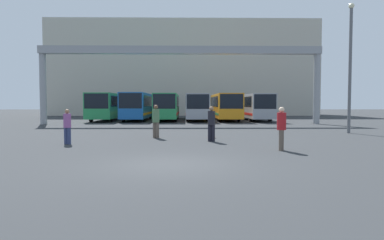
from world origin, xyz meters
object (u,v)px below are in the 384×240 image
at_px(bus_slot_1, 138,105).
at_px(pedestrian_far_center, 67,126).
at_px(traffic_cone, 212,131).
at_px(lamp_post, 350,63).
at_px(pedestrian_near_left, 156,120).
at_px(bus_slot_2, 167,105).
at_px(pedestrian_near_center, 211,123).
at_px(bus_slot_4, 225,105).
at_px(bus_slot_3, 196,105).
at_px(bus_slot_0, 108,105).
at_px(bus_slot_5, 255,105).
at_px(pedestrian_mid_right, 281,127).

height_order(bus_slot_1, pedestrian_far_center, bus_slot_1).
xyz_separation_m(bus_slot_1, pedestrian_far_center, (-0.14, -22.98, -0.88)).
height_order(traffic_cone, lamp_post, lamp_post).
bearing_deg(pedestrian_near_left, bus_slot_2, -61.80).
distance_m(pedestrian_near_center, traffic_cone, 2.07).
distance_m(bus_slot_4, traffic_cone, 20.52).
bearing_deg(bus_slot_3, bus_slot_0, -175.07).
bearing_deg(bus_slot_0, pedestrian_near_left, -69.94).
height_order(bus_slot_4, traffic_cone, bus_slot_4).
distance_m(bus_slot_3, lamp_post, 20.19).
xyz_separation_m(bus_slot_1, pedestrian_near_left, (3.84, -20.15, -0.78)).
bearing_deg(bus_slot_0, pedestrian_far_center, -81.90).
height_order(bus_slot_3, bus_slot_5, bus_slot_5).
distance_m(bus_slot_5, traffic_cone, 20.74).
bearing_deg(pedestrian_mid_right, bus_slot_2, -147.79).
xyz_separation_m(pedestrian_far_center, traffic_cone, (7.14, 3.00, -0.52)).
xyz_separation_m(bus_slot_0, lamp_post, (19.54, -16.71, 2.82)).
bearing_deg(pedestrian_near_center, bus_slot_3, -78.94).
height_order(pedestrian_near_center, traffic_cone, pedestrian_near_center).
bearing_deg(pedestrian_near_center, pedestrian_far_center, 18.97).
xyz_separation_m(pedestrian_near_center, lamp_post, (9.37, 4.78, 3.61)).
xyz_separation_m(bus_slot_4, pedestrian_near_left, (-6.20, -20.41, -0.73)).
distance_m(bus_slot_4, pedestrian_far_center, 25.39).
relative_size(bus_slot_2, bus_slot_4, 1.02).
bearing_deg(pedestrian_near_left, traffic_cone, -150.27).
bearing_deg(pedestrian_far_center, bus_slot_5, 71.20).
distance_m(pedestrian_mid_right, pedestrian_far_center, 9.91).
relative_size(bus_slot_2, pedestrian_mid_right, 6.56).
height_order(bus_slot_3, traffic_cone, bus_slot_3).
xyz_separation_m(bus_slot_1, traffic_cone, (6.99, -19.99, -1.40)).
bearing_deg(pedestrian_near_left, bus_slot_5, -88.86).
bearing_deg(bus_slot_4, pedestrian_mid_right, -91.24).
bearing_deg(bus_slot_1, bus_slot_0, -171.80).
height_order(bus_slot_4, pedestrian_near_center, bus_slot_4).
xyz_separation_m(bus_slot_2, pedestrian_far_center, (-3.49, -23.36, -0.84)).
xyz_separation_m(bus_slot_1, bus_slot_5, (13.38, -0.30, -0.06)).
distance_m(bus_slot_0, pedestrian_mid_right, 27.99).
height_order(bus_slot_2, pedestrian_far_center, bus_slot_2).
bearing_deg(pedestrian_near_center, bus_slot_2, -70.44).
xyz_separation_m(pedestrian_near_center, pedestrian_far_center, (-6.97, -1.01, -0.06)).
xyz_separation_m(bus_slot_1, bus_slot_4, (10.03, 0.27, -0.05)).
distance_m(pedestrian_near_left, lamp_post, 13.20).
xyz_separation_m(pedestrian_near_center, pedestrian_near_left, (-2.99, 1.82, 0.04)).
bearing_deg(traffic_cone, pedestrian_near_center, -94.66).
bearing_deg(traffic_cone, pedestrian_near_left, -177.10).
xyz_separation_m(bus_slot_4, pedestrian_mid_right, (-0.55, -25.61, -0.77)).
bearing_deg(pedestrian_mid_right, pedestrian_far_center, -85.01).
bearing_deg(bus_slot_3, bus_slot_5, -5.88).
xyz_separation_m(bus_slot_0, bus_slot_2, (6.69, 0.86, -0.02)).
bearing_deg(bus_slot_5, bus_slot_2, 176.08).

